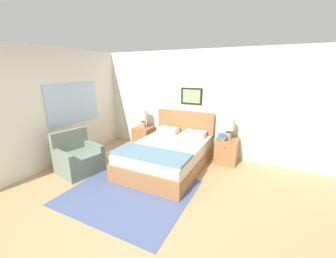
# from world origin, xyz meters

# --- Properties ---
(ground_plane) EXTENTS (16.00, 16.00, 0.00)m
(ground_plane) POSITION_xyz_m (0.00, 0.00, 0.00)
(ground_plane) COLOR tan
(wall_back) EXTENTS (7.25, 0.09, 2.60)m
(wall_back) POSITION_xyz_m (0.00, 2.78, 1.30)
(wall_back) COLOR silver
(wall_back) RESTS_ON ground_plane
(wall_left) EXTENTS (0.08, 5.15, 2.60)m
(wall_left) POSITION_xyz_m (-2.46, 1.37, 1.30)
(wall_left) COLOR silver
(wall_left) RESTS_ON ground_plane
(area_rug_main) EXTENTS (2.11, 1.90, 0.01)m
(area_rug_main) POSITION_xyz_m (-0.21, 0.44, 0.00)
(area_rug_main) COLOR #47567F
(area_rug_main) RESTS_ON ground_plane
(bed) EXTENTS (1.52, 2.15, 1.11)m
(bed) POSITION_xyz_m (-0.06, 1.64, 0.30)
(bed) COLOR #936038
(bed) RESTS_ON ground_plane
(armchair) EXTENTS (0.90, 0.92, 0.88)m
(armchair) POSITION_xyz_m (-1.69, 0.61, 0.29)
(armchair) COLOR slate
(armchair) RESTS_ON ground_plane
(nightstand_near_window) EXTENTS (0.48, 0.52, 0.59)m
(nightstand_near_window) POSITION_xyz_m (-1.21, 2.45, 0.29)
(nightstand_near_window) COLOR #936038
(nightstand_near_window) RESTS_ON ground_plane
(nightstand_by_door) EXTENTS (0.48, 0.52, 0.59)m
(nightstand_by_door) POSITION_xyz_m (1.08, 2.45, 0.29)
(nightstand_by_door) COLOR #936038
(nightstand_by_door) RESTS_ON ground_plane
(table_lamp_near_window) EXTENTS (0.26, 0.26, 0.48)m
(table_lamp_near_window) POSITION_xyz_m (-1.21, 2.46, 0.89)
(table_lamp_near_window) COLOR gray
(table_lamp_near_window) RESTS_ON nightstand_near_window
(table_lamp_by_door) EXTENTS (0.26, 0.26, 0.48)m
(table_lamp_by_door) POSITION_xyz_m (1.08, 2.46, 0.89)
(table_lamp_by_door) COLOR gray
(table_lamp_by_door) RESTS_ON nightstand_by_door
(book_thick_bottom) EXTENTS (0.16, 0.22, 0.03)m
(book_thick_bottom) POSITION_xyz_m (0.97, 2.40, 0.60)
(book_thick_bottom) COLOR beige
(book_thick_bottom) RESTS_ON nightstand_by_door
(book_hardcover_middle) EXTENTS (0.22, 0.27, 0.03)m
(book_hardcover_middle) POSITION_xyz_m (0.97, 2.40, 0.63)
(book_hardcover_middle) COLOR #4C7551
(book_hardcover_middle) RESTS_ON book_thick_bottom
(book_novel_upper) EXTENTS (0.23, 0.27, 0.04)m
(book_novel_upper) POSITION_xyz_m (0.97, 2.40, 0.67)
(book_novel_upper) COLOR #335693
(book_novel_upper) RESTS_ON book_hardcover_middle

